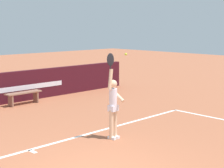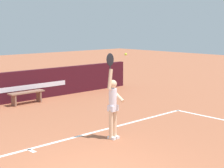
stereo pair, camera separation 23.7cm
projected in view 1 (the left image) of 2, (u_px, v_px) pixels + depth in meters
The scene contains 3 objects.
tennis_player at pixel (113, 104), 9.66m from camera, with size 0.45×0.46×2.36m.
tennis_ball at pixel (126, 54), 9.57m from camera, with size 0.07×0.07×0.07m.
courtside_bench_near at pixel (24, 95), 14.01m from camera, with size 1.47×0.38×0.49m.
Camera 1 is at (-4.49, -5.17, 3.04)m, focal length 57.64 mm.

